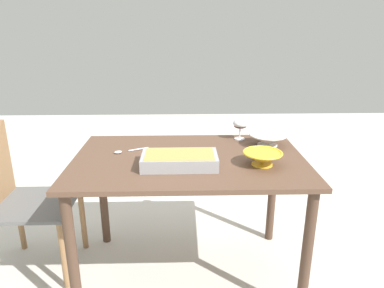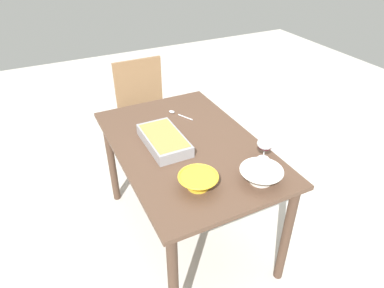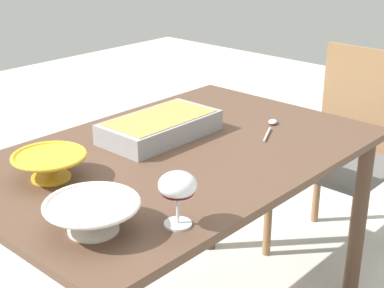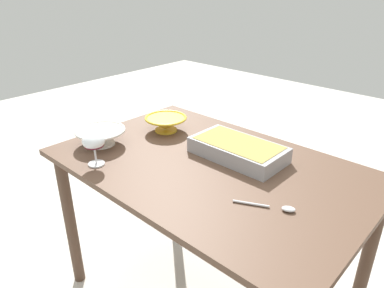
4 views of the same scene
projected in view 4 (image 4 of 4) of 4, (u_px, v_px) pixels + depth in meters
dining_table at (209, 186)px, 1.50m from camera, size 1.26×0.82×0.76m
wine_glass at (94, 143)px, 1.41m from camera, size 0.09×0.09×0.13m
casserole_dish at (238, 149)px, 1.49m from camera, size 0.39×0.21×0.07m
mixing_bowl at (101, 136)px, 1.60m from camera, size 0.22×0.22×0.07m
small_bowl at (166, 123)px, 1.75m from camera, size 0.20×0.20×0.07m
serving_spoon at (277, 207)px, 1.16m from camera, size 0.19×0.11×0.01m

